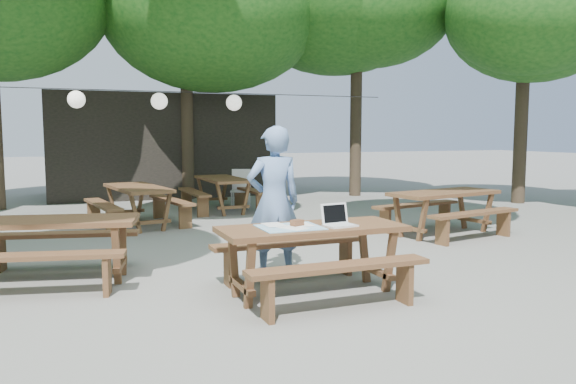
{
  "coord_description": "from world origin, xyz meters",
  "views": [
    {
      "loc": [
        -2.11,
        -5.83,
        1.74
      ],
      "look_at": [
        0.36,
        0.3,
        1.05
      ],
      "focal_mm": 35.0,
      "sensor_mm": 36.0,
      "label": 1
    }
  ],
  "objects_px": {
    "picnic_table_nw": "(49,250)",
    "plastic_chair": "(241,197)",
    "main_picnic_table": "(312,259)",
    "woman": "(274,202)"
  },
  "relations": [
    {
      "from": "picnic_table_nw",
      "to": "plastic_chair",
      "type": "height_order",
      "value": "plastic_chair"
    },
    {
      "from": "plastic_chair",
      "to": "main_picnic_table",
      "type": "bearing_deg",
      "value": -78.27
    },
    {
      "from": "main_picnic_table",
      "to": "woman",
      "type": "bearing_deg",
      "value": 96.41
    },
    {
      "from": "picnic_table_nw",
      "to": "woman",
      "type": "distance_m",
      "value": 2.69
    },
    {
      "from": "woman",
      "to": "main_picnic_table",
      "type": "bearing_deg",
      "value": 100.68
    },
    {
      "from": "main_picnic_table",
      "to": "plastic_chair",
      "type": "relative_size",
      "value": 2.22
    },
    {
      "from": "plastic_chair",
      "to": "picnic_table_nw",
      "type": "bearing_deg",
      "value": -103.56
    },
    {
      "from": "woman",
      "to": "plastic_chair",
      "type": "bearing_deg",
      "value": -99.23
    },
    {
      "from": "picnic_table_nw",
      "to": "main_picnic_table",
      "type": "bearing_deg",
      "value": -18.11
    },
    {
      "from": "picnic_table_nw",
      "to": "plastic_chair",
      "type": "xyz_separation_m",
      "value": [
        4.03,
        5.49,
        -0.13
      ]
    }
  ]
}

